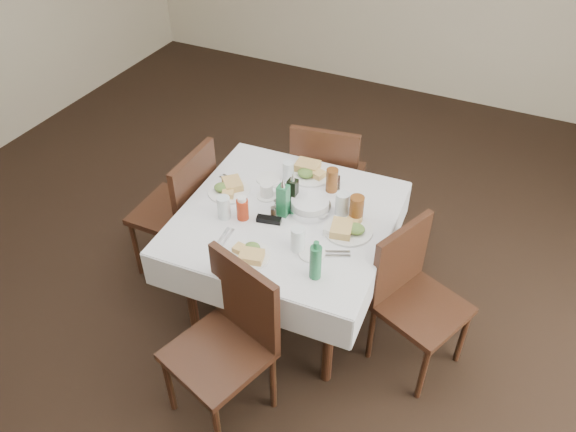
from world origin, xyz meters
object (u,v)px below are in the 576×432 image
object	(u,v)px
water_w	(224,207)
oil_cruet_dark	(293,192)
water_n	(288,171)
chair_west	(183,205)
chair_north	(326,175)
chair_south	(230,334)
coffee_mug	(267,191)
green_bottle	(316,262)
chair_east	(412,290)
water_e	(342,204)
oil_cruet_green	(283,199)
ketchup_bottle	(243,208)
bread_basket	(310,206)
water_s	(298,239)
dining_table	(286,227)

from	to	relation	value
water_w	oil_cruet_dark	distance (m)	0.40
water_n	chair_west	bearing A→B (deg)	-155.08
chair_north	chair_south	distance (m)	1.48
coffee_mug	green_bottle	bearing A→B (deg)	-42.91
chair_west	chair_east	bearing A→B (deg)	-1.98
water_n	water_w	world-z (taller)	water_w
chair_south	water_n	world-z (taller)	chair_south
water_e	oil_cruet_dark	size ratio (longest dim) A/B	0.65
chair_south	chair_east	xyz separation A→B (m)	(0.74, 0.71, -0.03)
chair_north	oil_cruet_dark	size ratio (longest dim) A/B	4.26
chair_north	chair_west	xyz separation A→B (m)	(-0.71, -0.71, -0.00)
coffee_mug	oil_cruet_dark	bearing A→B (deg)	-3.13
water_n	coffee_mug	distance (m)	0.21
oil_cruet_green	chair_east	bearing A→B (deg)	-1.54
chair_east	green_bottle	world-z (taller)	green_bottle
chair_south	oil_cruet_green	size ratio (longest dim) A/B	3.78
water_n	water_e	distance (m)	0.46
chair_north	chair_east	world-z (taller)	chair_north
ketchup_bottle	coffee_mug	bearing A→B (deg)	82.51
chair_west	water_e	bearing A→B (deg)	6.04
chair_south	green_bottle	distance (m)	0.57
ketchup_bottle	bread_basket	bearing A→B (deg)	35.25
chair_south	bread_basket	distance (m)	0.87
water_n	ketchup_bottle	distance (m)	0.45
water_s	chair_south	bearing A→B (deg)	-105.42
chair_north	coffee_mug	world-z (taller)	chair_north
chair_north	dining_table	bearing A→B (deg)	-86.15
chair_east	oil_cruet_green	size ratio (longest dim) A/B	3.59
oil_cruet_green	ketchup_bottle	xyz separation A→B (m)	(-0.19, -0.13, -0.04)
chair_south	oil_cruet_dark	xyz separation A→B (m)	(-0.05, 0.83, 0.31)
dining_table	water_e	distance (m)	0.36
water_s	water_e	bearing A→B (deg)	74.29
water_e	green_bottle	xyz separation A→B (m)	(0.06, -0.52, 0.03)
water_e	oil_cruet_green	xyz separation A→B (m)	(-0.30, -0.14, 0.03)
dining_table	chair_east	bearing A→B (deg)	-1.54
chair_west	water_e	xyz separation A→B (m)	(1.04, 0.11, 0.29)
oil_cruet_dark	chair_east	bearing A→B (deg)	-8.69
water_e	chair_east	bearing A→B (deg)	-18.21
dining_table	coffee_mug	distance (m)	0.25
dining_table	water_e	bearing A→B (deg)	26.56
water_e	water_w	bearing A→B (deg)	-152.63
oil_cruet_dark	green_bottle	bearing A→B (deg)	-53.64
water_e	oil_cruet_dark	xyz separation A→B (m)	(-0.29, -0.04, 0.02)
dining_table	chair_north	distance (m)	0.76
water_e	oil_cruet_dark	world-z (taller)	oil_cruet_dark
water_n	water_e	bearing A→B (deg)	-22.61
oil_cruet_green	coffee_mug	world-z (taller)	oil_cruet_green
coffee_mug	dining_table	bearing A→B (deg)	-31.39
chair_north	green_bottle	xyz separation A→B (m)	(0.39, -1.12, 0.31)
chair_north	water_e	distance (m)	0.75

